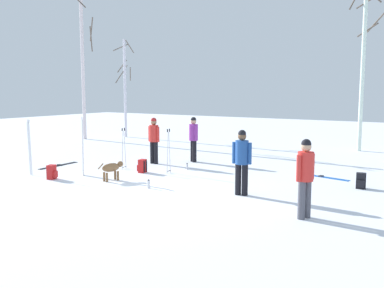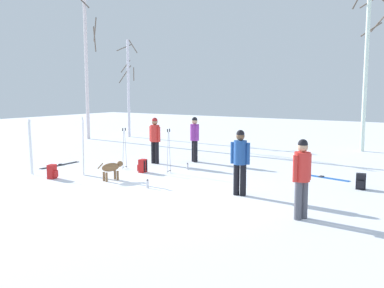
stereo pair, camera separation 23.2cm
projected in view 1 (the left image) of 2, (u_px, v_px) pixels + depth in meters
ground_plane at (151, 194)px, 11.43m from camera, size 60.00×60.00×0.00m
person_0 at (193, 136)px, 16.35m from camera, size 0.44×0.34×1.72m
person_1 at (242, 158)px, 11.17m from camera, size 0.51×0.34×1.72m
person_2 at (305, 173)px, 9.13m from camera, size 0.34×0.49×1.72m
person_3 at (154, 137)px, 15.96m from camera, size 0.52×0.34×1.72m
dog at (112, 168)px, 13.02m from camera, size 0.36×0.88×0.57m
ski_pair_planted_0 at (83, 146)px, 13.82m from camera, size 0.16×0.21×1.88m
ski_pair_planted_1 at (30, 148)px, 13.82m from camera, size 0.19×0.04×1.80m
ski_pair_lying_0 at (59, 165)px, 15.62m from camera, size 0.28×1.78×0.05m
ski_pair_lying_1 at (322, 177)px, 13.59m from camera, size 1.74×0.52×0.05m
ski_poles_0 at (169, 150)px, 14.15m from camera, size 0.07×0.22×1.47m
ski_poles_1 at (124, 147)px, 14.88m from camera, size 0.07×0.23×1.43m
backpack_0 at (52, 172)px, 13.27m from camera, size 0.33×0.31×0.44m
backpack_1 at (142, 166)px, 14.33m from camera, size 0.31×0.28×0.44m
backpack_2 at (361, 181)px, 12.00m from camera, size 0.29×0.32×0.44m
water_bottle_0 at (149, 184)px, 12.04m from camera, size 0.08×0.08×0.25m
water_bottle_1 at (187, 166)px, 14.88m from camera, size 0.06×0.06×0.22m
birch_tree_0 at (83, 66)px, 23.56m from camera, size 0.91×1.25×7.76m
birch_tree_1 at (125, 86)px, 24.80m from camera, size 1.14×1.02×5.57m
birch_tree_2 at (363, 58)px, 18.91m from camera, size 1.44×1.50×7.78m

